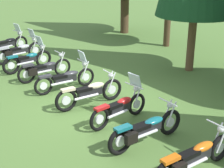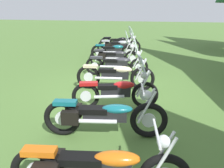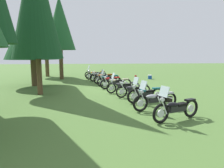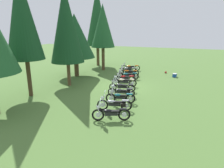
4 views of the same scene
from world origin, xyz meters
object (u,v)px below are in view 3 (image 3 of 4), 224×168
Objects in this scene: motorcycle_3 at (134,90)px; motorcycle_8 at (103,77)px; picnic_cooler at (150,77)px; motorcycle_2 at (145,94)px; motorcycle_5 at (116,83)px; motorcycle_7 at (107,78)px; pine_tree_4 at (60,23)px; pine_tree_5 at (45,15)px; dropped_helmet at (136,76)px; motorcycle_6 at (109,80)px; motorcycle_0 at (176,108)px; motorcycle_4 at (123,86)px; motorcycle_10 at (95,74)px; motorcycle_9 at (96,75)px; motorcycle_1 at (156,99)px; pine_tree_2 at (35,1)px; pine_tree_3 at (32,29)px.

motorcycle_8 is at bearing -88.70° from motorcycle_3.
motorcycle_2 is at bearing 162.53° from picnic_cooler.
motorcycle_5 reaches higher than motorcycle_7.
motorcycle_3 is at bearing -148.52° from pine_tree_4.
pine_tree_5 reaches higher than dropped_helmet.
motorcycle_2 reaches higher than motorcycle_6.
picnic_cooler is (-3.47, -11.17, -6.66)m from pine_tree_5.
pine_tree_4 is (13.62, 6.42, 5.10)m from motorcycle_0.
motorcycle_4 reaches higher than dropped_helmet.
pine_tree_4 is at bearing 96.41° from dropped_helmet.
motorcycle_7 is at bearing -128.21° from pine_tree_4.
motorcycle_10 is (5.83, 1.07, -0.00)m from motorcycle_6.
pine_tree_5 is at bearing -75.05° from motorcycle_2.
motorcycle_10 is at bearing -95.82° from motorcycle_9.
motorcycle_6 is 0.88× the size of motorcycle_7.
motorcycle_7 is at bearing -96.49° from motorcycle_1.
motorcycle_2 is at bearing -113.91° from pine_tree_2.
dropped_helmet is at bearing -115.64° from motorcycle_2.
picnic_cooler is (8.58, -3.44, -0.24)m from motorcycle_3.
motorcycle_7 is (10.09, 1.94, -0.04)m from motorcycle_0.
motorcycle_8 is 10.11m from pine_tree_5.
motorcycle_4 is at bearing -146.63° from pine_tree_4.
motorcycle_1 is 0.21× the size of pine_tree_5.
motorcycle_4 is at bearing 93.17° from motorcycle_5.
pine_tree_3 is 26.81× the size of dropped_helmet.
pine_tree_3 is 0.83× the size of pine_tree_4.
picnic_cooler is at bearing -122.62° from motorcycle_3.
pine_tree_5 is at bearing -55.35° from motorcycle_7.
picnic_cooler is (-0.16, -5.58, -0.22)m from motorcycle_9.
pine_tree_4 reaches higher than dropped_helmet.
motorcycle_10 is 9.17× the size of dropped_helmet.
motorcycle_1 is at bearing -123.71° from pine_tree_2.
motorcycle_8 is at bearing -100.08° from motorcycle_6.
motorcycle_5 is 4.38m from motorcycle_8.
motorcycle_10 is at bearing -95.75° from motorcycle_1.
motorcycle_2 is 8.83m from motorcycle_8.
pine_tree_2 is (-1.59, 5.04, 5.21)m from motorcycle_5.
motorcycle_6 is 1.39m from motorcycle_7.
motorcycle_9 is (4.38, 0.97, -0.04)m from motorcycle_6.
motorcycle_0 is at bearing -154.76° from pine_tree_4.
pine_tree_5 is (14.87, 8.16, 6.37)m from motorcycle_1.
pine_tree_4 is (2.01, 4.13, 5.15)m from motorcycle_8.
motorcycle_4 is at bearing -118.63° from pine_tree_3.
motorcycle_10 is at bearing -108.61° from pine_tree_5.
picnic_cooler is 2.17× the size of dropped_helmet.
dropped_helmet is at bearing -139.51° from motorcycle_7.
pine_tree_4 is at bearing -60.18° from motorcycle_5.
motorcycle_7 is 1.01× the size of motorcycle_8.
pine_tree_3 reaches higher than motorcycle_5.
motorcycle_0 is at bearing -152.69° from pine_tree_5.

